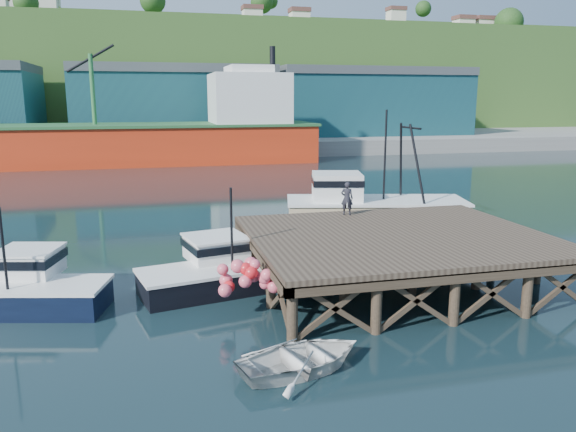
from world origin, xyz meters
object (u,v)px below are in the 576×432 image
object	(u,v)px
boat_navy	(21,287)
trawler	(372,205)
boat_black	(224,269)
dockworker	(347,198)
dinghy	(302,358)

from	to	relation	value
boat_navy	trawler	world-z (taller)	trawler
boat_black	trawler	world-z (taller)	trawler
boat_navy	dockworker	world-z (taller)	boat_navy
trawler	dinghy	bearing A→B (deg)	-104.97
dockworker	boat_navy	bearing A→B (deg)	37.05
trawler	dinghy	xyz separation A→B (m)	(-8.71, -15.97, -1.04)
dockworker	boat_black	bearing A→B (deg)	48.28
boat_black	trawler	xyz separation A→B (m)	(9.89, 8.29, 0.65)
boat_navy	dockworker	size ratio (longest dim) A/B	4.25
boat_black	dinghy	xyz separation A→B (m)	(1.18, -7.68, -0.39)
boat_black	dockworker	bearing A→B (deg)	12.98
dockworker	trawler	bearing A→B (deg)	-100.64
boat_navy	trawler	xyz separation A→B (m)	(17.46, 8.76, 0.63)
boat_navy	boat_black	distance (m)	7.58
dinghy	trawler	bearing A→B (deg)	-43.66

